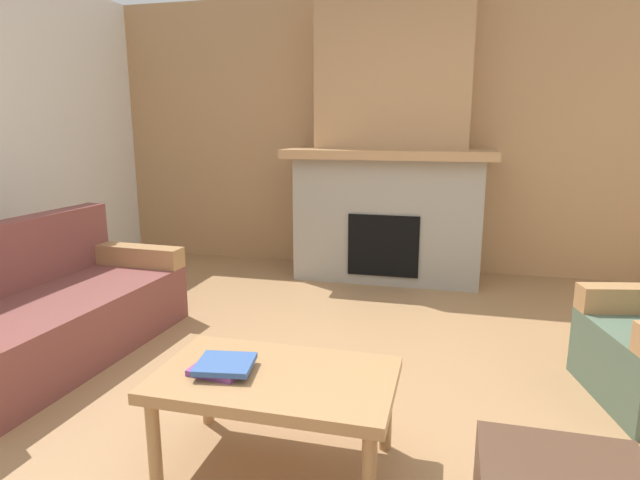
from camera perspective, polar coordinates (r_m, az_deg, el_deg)
The scene contains 6 objects.
ground at distance 2.88m, azimuth 0.38°, elevation -17.89°, with size 9.00×9.00×0.00m, color #9E754C.
wall_back_wood_panel at distance 5.45m, azimuth 8.16°, elevation 11.14°, with size 6.00×0.12×2.70m, color tan.
fireplace at distance 5.08m, azimuth 7.62°, elevation 8.98°, with size 1.90×0.82×2.70m.
couch at distance 3.79m, azimuth -27.54°, elevation -7.04°, with size 0.92×1.84×0.85m.
coffee_table at distance 2.32m, azimuth -4.82°, elevation -15.34°, with size 1.00×0.60×0.43m.
book_stack_near_edge at distance 2.32m, azimuth -10.48°, elevation -13.20°, with size 0.28×0.24×0.05m.
Camera 1 is at (0.60, -2.42, 1.45)m, focal length 29.75 mm.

